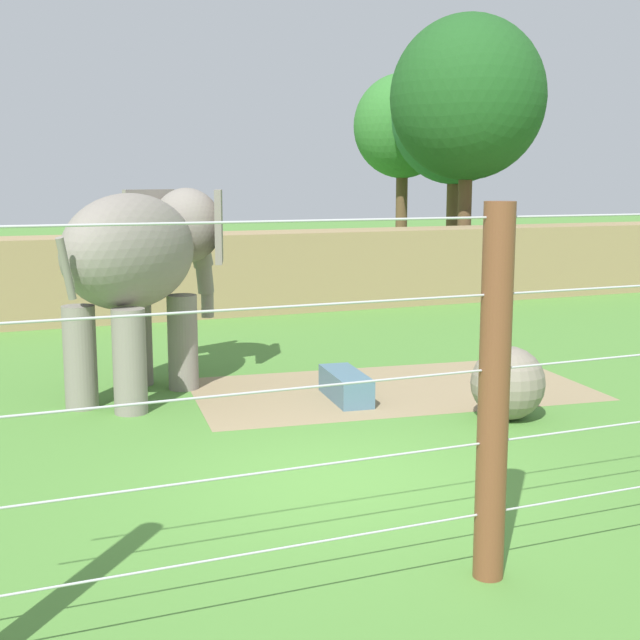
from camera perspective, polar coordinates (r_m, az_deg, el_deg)
ground_plane at (r=10.07m, az=1.17°, el=-10.58°), size 120.00×120.00×0.00m
dirt_patch at (r=14.30m, az=4.74°, el=-4.58°), size 6.79×4.05×0.01m
embankment_wall at (r=21.86m, az=-12.22°, el=2.81°), size 36.00×1.80×2.07m
elephant at (r=13.93m, az=-11.72°, el=3.98°), size 3.62×3.78×3.29m
enrichment_ball at (r=12.67m, az=12.37°, el=-4.11°), size 1.07×1.07×1.07m
cable_fence at (r=7.31m, az=10.38°, el=-5.03°), size 9.16×0.26×3.25m
feed_trough at (r=13.54m, az=1.72°, el=-4.39°), size 0.66×1.45×0.44m
tree_far_left at (r=30.59m, az=8.96°, el=13.13°), size 4.36×4.36×7.85m
tree_left_of_centre at (r=28.24m, az=9.78°, el=14.31°), size 4.89×4.89×8.55m
tree_behind_wall at (r=32.88m, az=5.52°, el=12.63°), size 3.67×3.67×7.34m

